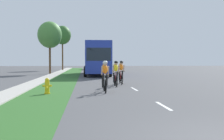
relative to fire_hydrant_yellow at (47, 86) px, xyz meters
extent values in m
plane|color=#4C4C4F|center=(4.53, 11.76, -0.37)|extent=(120.00, 120.00, 0.00)
cube|color=#2D6026|center=(0.00, 11.76, -0.37)|extent=(2.32, 70.00, 0.01)
cube|color=#B2ADA3|center=(-1.79, 11.76, -0.37)|extent=(1.25, 70.00, 0.10)
cube|color=white|center=(4.53, -3.84, -0.37)|extent=(0.12, 1.80, 0.01)
cube|color=white|center=(4.53, 1.76, -0.37)|extent=(0.12, 1.80, 0.01)
cube|color=white|center=(4.53, 7.36, -0.37)|extent=(0.12, 1.80, 0.01)
cube|color=white|center=(4.53, 12.96, -0.37)|extent=(0.12, 1.80, 0.01)
cube|color=white|center=(4.53, 18.56, -0.37)|extent=(0.12, 1.80, 0.01)
cube|color=white|center=(4.53, 24.16, -0.37)|extent=(0.12, 1.80, 0.01)
cube|color=white|center=(4.53, 29.76, -0.37)|extent=(0.12, 1.80, 0.01)
cube|color=white|center=(4.53, 35.36, -0.37)|extent=(0.12, 1.80, 0.01)
cube|color=white|center=(4.53, 40.96, -0.37)|extent=(0.12, 1.80, 0.01)
cylinder|color=yellow|center=(0.00, 0.01, -0.34)|extent=(0.28, 0.27, 0.06)
cylinder|color=yellow|center=(0.00, 0.01, -0.04)|extent=(0.22, 0.22, 0.55)
sphere|color=yellow|center=(0.00, 0.01, 0.29)|extent=(0.21, 0.21, 0.21)
cylinder|color=yellow|center=(-0.16, 0.01, 0.02)|extent=(0.12, 0.09, 0.09)
cylinder|color=yellow|center=(0.16, 0.01, 0.02)|extent=(0.12, 0.09, 0.09)
cylinder|color=yellow|center=(0.00, -0.16, -0.06)|extent=(0.11, 0.14, 0.11)
torus|color=black|center=(2.78, 0.99, -0.03)|extent=(0.06, 0.68, 0.68)
torus|color=black|center=(2.78, -0.05, -0.03)|extent=(0.06, 0.68, 0.68)
cylinder|color=silver|center=(2.78, 0.37, 0.15)|extent=(0.04, 0.59, 0.43)
cylinder|color=silver|center=(2.78, 0.65, 0.25)|extent=(0.04, 0.04, 0.55)
cylinder|color=silver|center=(2.78, 0.42, 0.48)|extent=(0.03, 0.55, 0.03)
cylinder|color=black|center=(2.78, -0.03, 0.49)|extent=(0.42, 0.02, 0.02)
ellipsoid|color=orange|center=(2.78, 0.49, 0.81)|extent=(0.30, 0.54, 0.63)
sphere|color=tan|center=(2.78, 0.21, 1.05)|extent=(0.20, 0.20, 0.20)
ellipsoid|color=white|center=(2.78, 0.21, 1.13)|extent=(0.24, 0.28, 0.16)
cylinder|color=tan|center=(2.62, 0.21, 0.73)|extent=(0.07, 0.26, 0.45)
cylinder|color=tan|center=(2.94, 0.21, 0.73)|extent=(0.07, 0.26, 0.45)
cylinder|color=black|center=(2.68, 0.57, 0.15)|extent=(0.10, 0.30, 0.60)
cylinder|color=black|center=(2.88, 0.52, 0.25)|extent=(0.10, 0.25, 0.61)
torus|color=black|center=(3.67, 4.06, -0.03)|extent=(0.06, 0.68, 0.68)
torus|color=black|center=(3.67, 3.02, -0.03)|extent=(0.06, 0.68, 0.68)
cylinder|color=maroon|center=(3.67, 3.44, 0.15)|extent=(0.04, 0.59, 0.43)
cylinder|color=maroon|center=(3.67, 3.72, 0.25)|extent=(0.04, 0.04, 0.55)
cylinder|color=maroon|center=(3.67, 3.49, 0.48)|extent=(0.03, 0.55, 0.03)
cylinder|color=black|center=(3.67, 3.04, 0.49)|extent=(0.42, 0.02, 0.02)
ellipsoid|color=yellow|center=(3.67, 3.56, 0.81)|extent=(0.30, 0.54, 0.63)
sphere|color=tan|center=(3.67, 3.28, 1.05)|extent=(0.20, 0.20, 0.20)
ellipsoid|color=black|center=(3.67, 3.28, 1.13)|extent=(0.24, 0.28, 0.16)
cylinder|color=tan|center=(3.51, 3.28, 0.73)|extent=(0.07, 0.26, 0.45)
cylinder|color=tan|center=(3.83, 3.28, 0.73)|extent=(0.07, 0.26, 0.45)
cylinder|color=black|center=(3.57, 3.64, 0.15)|extent=(0.10, 0.30, 0.60)
cylinder|color=black|center=(3.77, 3.59, 0.25)|extent=(0.10, 0.25, 0.61)
torus|color=black|center=(4.23, 5.71, -0.03)|extent=(0.06, 0.68, 0.68)
torus|color=black|center=(4.23, 4.67, -0.03)|extent=(0.06, 0.68, 0.68)
cylinder|color=red|center=(4.23, 5.09, 0.15)|extent=(0.04, 0.59, 0.43)
cylinder|color=red|center=(4.23, 5.37, 0.25)|extent=(0.04, 0.04, 0.55)
cylinder|color=red|center=(4.23, 5.14, 0.48)|extent=(0.03, 0.55, 0.03)
cylinder|color=black|center=(4.23, 4.69, 0.49)|extent=(0.42, 0.02, 0.02)
ellipsoid|color=orange|center=(4.23, 5.21, 0.81)|extent=(0.30, 0.54, 0.63)
sphere|color=tan|center=(4.23, 4.93, 1.05)|extent=(0.20, 0.20, 0.20)
ellipsoid|color=black|center=(4.23, 4.93, 1.13)|extent=(0.24, 0.28, 0.16)
cylinder|color=tan|center=(4.07, 4.93, 0.73)|extent=(0.07, 0.26, 0.45)
cylinder|color=tan|center=(4.39, 4.93, 0.73)|extent=(0.07, 0.26, 0.45)
cylinder|color=black|center=(4.13, 5.29, 0.15)|extent=(0.10, 0.30, 0.60)
cylinder|color=black|center=(4.33, 5.24, 0.25)|extent=(0.10, 0.25, 0.61)
cube|color=#23389E|center=(3.01, 17.25, 1.56)|extent=(2.50, 11.60, 3.10)
cube|color=#1E2833|center=(3.01, 17.25, 1.96)|extent=(2.52, 10.67, 0.64)
cube|color=#1E2833|center=(3.01, 11.48, 1.81)|extent=(2.25, 0.06, 1.20)
cylinder|color=black|center=(1.76, 13.48, 0.11)|extent=(0.28, 0.96, 0.96)
cylinder|color=black|center=(4.26, 13.48, 0.11)|extent=(0.28, 0.96, 0.96)
cylinder|color=black|center=(1.76, 20.44, 0.11)|extent=(0.28, 0.96, 0.96)
cylinder|color=black|center=(4.26, 20.44, 0.11)|extent=(0.28, 0.96, 0.96)
cube|color=red|center=(2.68, 35.84, 0.27)|extent=(1.76, 4.30, 0.76)
cube|color=red|center=(2.68, 35.99, 0.89)|extent=(1.55, 2.24, 0.52)
cube|color=#1E2833|center=(2.68, 35.03, 0.87)|extent=(1.44, 0.08, 0.44)
cylinder|color=black|center=(1.80, 34.51, -0.05)|extent=(0.22, 0.64, 0.64)
cylinder|color=black|center=(3.56, 34.51, -0.05)|extent=(0.22, 0.64, 0.64)
cylinder|color=black|center=(1.80, 37.18, -0.05)|extent=(0.22, 0.64, 0.64)
cylinder|color=black|center=(3.56, 37.18, -0.05)|extent=(0.22, 0.64, 0.64)
cylinder|color=brown|center=(-2.49, 19.91, 1.41)|extent=(0.24, 0.24, 3.57)
ellipsoid|color=#478438|center=(-2.49, 19.91, 4.35)|extent=(2.90, 2.90, 3.19)
cylinder|color=brown|center=(-2.11, 33.17, 2.04)|extent=(0.24, 0.24, 4.82)
ellipsoid|color=#2D6026|center=(-2.11, 33.17, 5.60)|extent=(2.88, 2.88, 3.17)
camera|label=1|loc=(1.84, -12.87, 1.20)|focal=42.76mm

